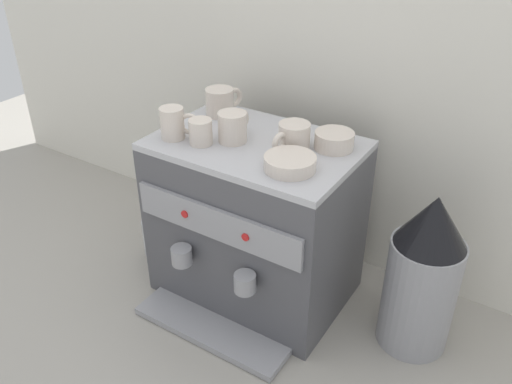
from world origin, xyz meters
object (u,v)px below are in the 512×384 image
ceramic_cup_2 (293,136)px  ceramic_bowl_1 (334,141)px  ceramic_cup_3 (233,127)px  milk_pitcher (157,236)px  coffee_grinder (423,275)px  ceramic_cup_1 (221,102)px  ceramic_cup_0 (200,131)px  ceramic_bowl_0 (290,163)px  ceramic_cup_4 (174,123)px  espresso_machine (255,221)px

ceramic_cup_2 → ceramic_bowl_1: (0.09, 0.06, -0.01)m
ceramic_cup_3 → milk_pitcher: size_ratio=0.96×
ceramic_bowl_1 → coffee_grinder: 0.41m
milk_pitcher → ceramic_cup_1: bearing=35.4°
ceramic_cup_0 → milk_pitcher: ceramic_cup_0 is taller
ceramic_bowl_0 → milk_pitcher: ceramic_bowl_0 is taller
ceramic_cup_3 → ceramic_bowl_0: bearing=-16.0°
ceramic_cup_2 → coffee_grinder: bearing=3.8°
ceramic_cup_4 → ceramic_bowl_0: size_ratio=0.81×
coffee_grinder → ceramic_bowl_0: bearing=-158.8°
ceramic_cup_1 → ceramic_cup_4: (-0.01, -0.20, 0.00)m
espresso_machine → ceramic_cup_1: size_ratio=4.35×
ceramic_cup_2 → ceramic_cup_3: size_ratio=1.00×
ceramic_cup_2 → ceramic_bowl_1: bearing=32.9°
ceramic_cup_1 → ceramic_bowl_1: (0.37, -0.03, -0.02)m
ceramic_cup_3 → milk_pitcher: (-0.31, -0.01, -0.47)m
ceramic_bowl_1 → ceramic_cup_4: bearing=-155.9°
ceramic_cup_0 → ceramic_cup_1: (-0.07, 0.18, 0.01)m
ceramic_cup_0 → ceramic_cup_4: 0.08m
ceramic_bowl_0 → milk_pitcher: 0.68m
ceramic_cup_0 → ceramic_bowl_0: (0.26, 0.00, -0.02)m
ceramic_cup_4 → coffee_grinder: ceramic_cup_4 is taller
espresso_machine → coffee_grinder: 0.47m
espresso_machine → milk_pitcher: size_ratio=4.37×
milk_pitcher → ceramic_bowl_0: bearing=-5.7°
ceramic_cup_2 → milk_pitcher: 0.66m
ceramic_cup_1 → ceramic_cup_3: bearing=-44.1°
ceramic_cup_2 → ceramic_cup_4: 0.31m
ceramic_cup_2 → ceramic_cup_1: bearing=163.7°
espresso_machine → ceramic_bowl_1: bearing=23.7°
ceramic_cup_0 → ceramic_cup_3: (0.06, 0.06, 0.01)m
ceramic_bowl_0 → ceramic_cup_2: bearing=115.7°
ceramic_cup_2 → ceramic_cup_4: size_ratio=1.16×
ceramic_cup_1 → ceramic_cup_4: bearing=-93.0°
ceramic_bowl_1 → ceramic_cup_2: bearing=-147.1°
ceramic_cup_2 → ceramic_bowl_1: size_ratio=1.17×
ceramic_cup_0 → ceramic_cup_3: size_ratio=0.71×
espresso_machine → ceramic_cup_4: (-0.19, -0.09, 0.29)m
ceramic_cup_4 → ceramic_bowl_1: size_ratio=1.01×
ceramic_cup_0 → ceramic_cup_1: ceramic_cup_1 is taller
ceramic_cup_4 → ceramic_bowl_1: (0.38, 0.17, -0.02)m
milk_pitcher → ceramic_cup_2: bearing=6.0°
ceramic_cup_4 → ceramic_bowl_0: (0.34, 0.01, -0.03)m
ceramic_cup_0 → ceramic_bowl_1: 0.34m
ceramic_cup_2 → espresso_machine: bearing=-165.8°
espresso_machine → ceramic_cup_2: size_ratio=4.54×
ceramic_cup_2 → ceramic_cup_4: (-0.29, -0.11, 0.01)m
ceramic_cup_3 → ceramic_bowl_1: ceramic_cup_3 is taller
ceramic_cup_1 → ceramic_cup_3: size_ratio=1.05×
ceramic_cup_4 → coffee_grinder: 0.74m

